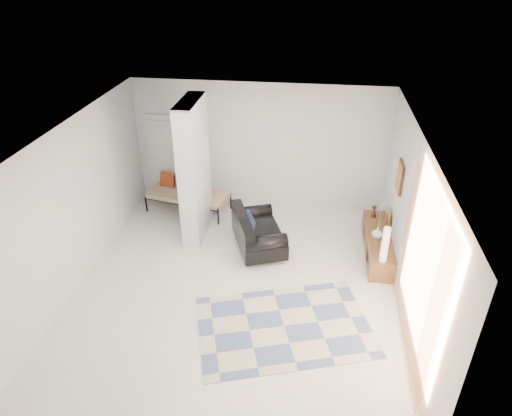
# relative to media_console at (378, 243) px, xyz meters

# --- Properties ---
(floor) EXTENTS (6.00, 6.00, 0.00)m
(floor) POSITION_rel_media_console_xyz_m (-2.52, -1.34, -0.20)
(floor) COLOR silver
(floor) RESTS_ON ground
(ceiling) EXTENTS (6.00, 6.00, 0.00)m
(ceiling) POSITION_rel_media_console_xyz_m (-2.52, -1.34, 2.60)
(ceiling) COLOR white
(ceiling) RESTS_ON wall_back
(wall_back) EXTENTS (6.00, 0.00, 6.00)m
(wall_back) POSITION_rel_media_console_xyz_m (-2.52, 1.66, 1.20)
(wall_back) COLOR silver
(wall_back) RESTS_ON ground
(wall_front) EXTENTS (6.00, 0.00, 6.00)m
(wall_front) POSITION_rel_media_console_xyz_m (-2.52, -4.34, 1.20)
(wall_front) COLOR silver
(wall_front) RESTS_ON ground
(wall_left) EXTENTS (0.00, 6.00, 6.00)m
(wall_left) POSITION_rel_media_console_xyz_m (-5.27, -1.34, 1.20)
(wall_left) COLOR silver
(wall_left) RESTS_ON ground
(wall_right) EXTENTS (0.00, 6.00, 6.00)m
(wall_right) POSITION_rel_media_console_xyz_m (0.23, -1.34, 1.20)
(wall_right) COLOR silver
(wall_right) RESTS_ON ground
(partition_column) EXTENTS (0.35, 1.20, 2.80)m
(partition_column) POSITION_rel_media_console_xyz_m (-3.62, 0.26, 1.20)
(partition_column) COLOR silver
(partition_column) RESTS_ON floor
(hallway_door) EXTENTS (0.85, 0.06, 2.04)m
(hallway_door) POSITION_rel_media_console_xyz_m (-4.62, 1.62, 0.82)
(hallway_door) COLOR silver
(hallway_door) RESTS_ON floor
(curtain) EXTENTS (0.00, 2.55, 2.55)m
(curtain) POSITION_rel_media_console_xyz_m (0.15, -2.49, 1.25)
(curtain) COLOR #FB9942
(curtain) RESTS_ON wall_right
(wall_art) EXTENTS (0.04, 0.45, 0.55)m
(wall_art) POSITION_rel_media_console_xyz_m (0.20, -0.00, 1.45)
(wall_art) COLOR #3B1F10
(wall_art) RESTS_ON wall_right
(media_console) EXTENTS (0.45, 1.92, 0.80)m
(media_console) POSITION_rel_media_console_xyz_m (0.00, 0.00, 0.00)
(media_console) COLOR brown
(media_console) RESTS_ON floor
(loveseat) EXTENTS (1.26, 1.60, 0.76)m
(loveseat) POSITION_rel_media_console_xyz_m (-2.35, -0.17, 0.16)
(loveseat) COLOR silver
(loveseat) RESTS_ON floor
(daybed) EXTENTS (1.89, 1.08, 0.77)m
(daybed) POSITION_rel_media_console_xyz_m (-4.07, 1.14, 0.21)
(daybed) COLOR black
(daybed) RESTS_ON floor
(area_rug) EXTENTS (3.07, 2.49, 0.01)m
(area_rug) POSITION_rel_media_console_xyz_m (-1.62, -2.24, -0.20)
(area_rug) COLOR beige
(area_rug) RESTS_ON floor
(cylinder_lamp) EXTENTS (0.12, 0.12, 0.68)m
(cylinder_lamp) POSITION_rel_media_console_xyz_m (-0.02, -0.83, 0.53)
(cylinder_lamp) COLOR white
(cylinder_lamp) RESTS_ON media_console
(bronze_figurine) EXTENTS (0.13, 0.13, 0.25)m
(bronze_figurine) POSITION_rel_media_console_xyz_m (-0.05, 0.68, 0.32)
(bronze_figurine) COLOR #2F1E15
(bronze_figurine) RESTS_ON media_console
(vase) EXTENTS (0.21, 0.21, 0.22)m
(vase) POSITION_rel_media_console_xyz_m (-0.05, -0.09, 0.31)
(vase) COLOR white
(vase) RESTS_ON media_console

